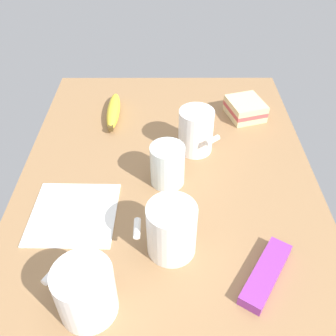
{
  "coord_description": "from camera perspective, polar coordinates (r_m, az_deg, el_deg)",
  "views": [
    {
      "loc": [
        59.4,
        -0.11,
        57.4
      ],
      "look_at": [
        0.0,
        0.0,
        5.0
      ],
      "focal_mm": 40.35,
      "sensor_mm": 36.0,
      "label": 1
    }
  ],
  "objects": [
    {
      "name": "coffee_mug_milky",
      "position": [
        0.6,
        -12.29,
        -17.71
      ],
      "size": [
        9.5,
        11.41,
        9.47
      ],
      "color": "white",
      "rests_on": "tabletop"
    },
    {
      "name": "snack_bar",
      "position": [
        0.67,
        14.67,
        -15.18
      ],
      "size": [
        13.9,
        10.91,
        2.0
      ],
      "primitive_type": "cube",
      "rotation": [
        0.0,
        0.0,
        -0.58
      ],
      "color": "purple",
      "rests_on": "tabletop"
    },
    {
      "name": "glass_of_milk",
      "position": [
        0.78,
        -0.32,
        0.24
      ],
      "size": [
        7.17,
        7.17,
        9.04
      ],
      "color": "silver",
      "rests_on": "tabletop"
    },
    {
      "name": "paper_napkin",
      "position": [
        0.76,
        -13.97,
        -6.7
      ],
      "size": [
        16.79,
        16.79,
        0.3
      ],
      "primitive_type": "cube",
      "rotation": [
        0.0,
        0.0,
        -0.02
      ],
      "color": "white",
      "rests_on": "tabletop"
    },
    {
      "name": "banana",
      "position": [
        1.0,
        -8.17,
        8.54
      ],
      "size": [
        16.7,
        3.57,
        3.21
      ],
      "color": "yellow",
      "rests_on": "tabletop"
    },
    {
      "name": "sandwich_main",
      "position": [
        1.01,
        11.66,
        8.79
      ],
      "size": [
        11.32,
        10.7,
        4.4
      ],
      "color": "beige",
      "rests_on": "tabletop"
    },
    {
      "name": "coffee_mug_black",
      "position": [
        0.86,
        4.32,
        5.67
      ],
      "size": [
        9.66,
        9.04,
        10.43
      ],
      "color": "white",
      "rests_on": "tabletop"
    },
    {
      "name": "tabletop",
      "position": [
        0.82,
        0.0,
        -2.1
      ],
      "size": [
        90.0,
        64.0,
        2.0
      ],
      "primitive_type": "cube",
      "color": "#936D47",
      "rests_on": "ground"
    },
    {
      "name": "coffee_mug_spare",
      "position": [
        0.65,
        0.61,
        -9.22
      ],
      "size": [
        8.58,
        10.76,
        10.3
      ],
      "color": "white",
      "rests_on": "tabletop"
    }
  ]
}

